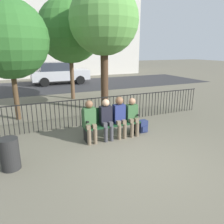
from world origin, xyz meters
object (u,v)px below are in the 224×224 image
object	(u,v)px
trash_bin	(10,154)
backpack	(143,126)
seated_person_1	(106,117)
seated_person_3	(132,115)
park_bench	(111,121)
seated_person_0	(90,119)
tree_1	(70,30)
seated_person_2	(120,115)
tree_0	(104,21)
tree_2	(9,39)
parked_car_0	(59,73)

from	to	relation	value
trash_bin	backpack	bearing A→B (deg)	10.71
seated_person_1	seated_person_3	world-z (taller)	seated_person_1
park_bench	backpack	bearing A→B (deg)	-3.30
seated_person_0	tree_1	size ratio (longest dim) A/B	0.24
seated_person_2	trash_bin	size ratio (longest dim) A/B	1.72
seated_person_1	seated_person_3	xyz separation A→B (m)	(0.85, -0.00, -0.02)
tree_1	seated_person_2	bearing A→B (deg)	-90.46
seated_person_0	tree_0	bearing A→B (deg)	60.89
seated_person_1	trash_bin	size ratio (longest dim) A/B	1.67
backpack	tree_2	bearing A→B (deg)	139.63
park_bench	trash_bin	bearing A→B (deg)	-164.04
seated_person_0	tree_0	size ratio (longest dim) A/B	0.24
seated_person_1	trash_bin	distance (m)	2.68
seated_person_2	tree_0	distance (m)	4.27
backpack	tree_0	xyz separation A→B (m)	(-0.11, 2.95, 3.45)
seated_person_1	tree_0	bearing A→B (deg)	68.62
seated_person_2	tree_2	xyz separation A→B (m)	(-2.75, 3.14, 2.18)
seated_person_0	tree_2	size ratio (longest dim) A/B	0.29
seated_person_0	backpack	size ratio (longest dim) A/B	3.15
park_bench	seated_person_2	xyz separation A→B (m)	(0.23, -0.13, 0.21)
seated_person_1	parked_car_0	bearing A→B (deg)	85.80
seated_person_3	tree_0	distance (m)	4.26
seated_person_1	trash_bin	world-z (taller)	seated_person_1
seated_person_1	seated_person_3	bearing A→B (deg)	-0.16
parked_car_0	seated_person_3	bearing A→B (deg)	-89.86
seated_person_1	seated_person_2	world-z (taller)	seated_person_2
parked_car_0	trash_bin	xyz separation A→B (m)	(-3.41, -11.92, -0.48)
tree_2	backpack	bearing A→B (deg)	-40.37
seated_person_2	parked_car_0	xyz separation A→B (m)	(0.40, 11.25, 0.14)
seated_person_0	parked_car_0	xyz separation A→B (m)	(1.32, 11.25, 0.16)
seated_person_1	tree_2	distance (m)	4.48
parked_car_0	trash_bin	size ratio (longest dim) A/B	5.82
parked_car_0	park_bench	bearing A→B (deg)	-93.21
tree_2	parked_car_0	bearing A→B (deg)	68.82
seated_person_0	tree_2	world-z (taller)	tree_2
tree_0	tree_2	world-z (taller)	tree_0
tree_2	parked_car_0	world-z (taller)	tree_2
seated_person_1	seated_person_2	distance (m)	0.43
park_bench	backpack	xyz separation A→B (m)	(1.09, -0.06, -0.30)
seated_person_3	tree_1	bearing A→B (deg)	93.74
parked_car_0	seated_person_1	bearing A→B (deg)	-94.20
park_bench	seated_person_3	distance (m)	0.68
seated_person_1	tree_1	size ratio (longest dim) A/B	0.24
tree_1	park_bench	bearing A→B (deg)	-92.75
tree_0	tree_1	world-z (taller)	tree_1
tree_1	tree_2	bearing A→B (deg)	-136.52
park_bench	seated_person_3	size ratio (longest dim) A/B	1.48
park_bench	tree_1	size ratio (longest dim) A/B	0.34
park_bench	seated_person_0	xyz separation A→B (m)	(-0.70, -0.13, 0.19)
seated_person_1	backpack	distance (m)	1.39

